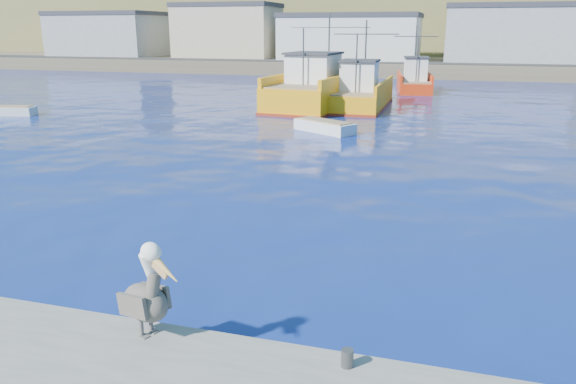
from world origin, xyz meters
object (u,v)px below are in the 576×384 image
object	(u,v)px
trawler_yellow_b	(361,94)
skiff_left	(8,111)
boat_orange	(414,81)
pelican	(147,295)
skiff_mid	(325,127)
trawler_yellow_a	(321,90)

from	to	relation	value
trawler_yellow_b	skiff_left	world-z (taller)	trawler_yellow_b
trawler_yellow_b	boat_orange	distance (m)	12.87
trawler_yellow_b	pelican	bearing A→B (deg)	-86.79
trawler_yellow_b	skiff_left	size ratio (longest dim) A/B	2.76
skiff_mid	pelican	world-z (taller)	pelican
trawler_yellow_b	boat_orange	size ratio (longest dim) A/B	1.29
trawler_yellow_a	skiff_left	distance (m)	22.33
trawler_yellow_b	trawler_yellow_a	bearing A→B (deg)	172.09
trawler_yellow_a	skiff_mid	size ratio (longest dim) A/B	3.69
boat_orange	skiff_left	bearing A→B (deg)	-137.69
skiff_mid	pelican	distance (m)	23.51
skiff_left	pelican	distance (m)	34.01
trawler_yellow_a	boat_orange	xyz separation A→B (m)	(6.11, 12.09, -0.19)
trawler_yellow_b	boat_orange	world-z (taller)	trawler_yellow_b
trawler_yellow_b	skiff_mid	distance (m)	10.88
boat_orange	trawler_yellow_a	bearing A→B (deg)	-116.80
skiff_left	skiff_mid	xyz separation A→B (m)	(22.26, -0.20, 0.02)
trawler_yellow_a	trawler_yellow_b	size ratio (longest dim) A/B	1.40
trawler_yellow_a	trawler_yellow_b	xyz separation A→B (m)	(3.20, -0.44, -0.20)
boat_orange	trawler_yellow_b	bearing A→B (deg)	-103.07
trawler_yellow_b	pelican	size ratio (longest dim) A/B	5.76
boat_orange	skiff_left	world-z (taller)	boat_orange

